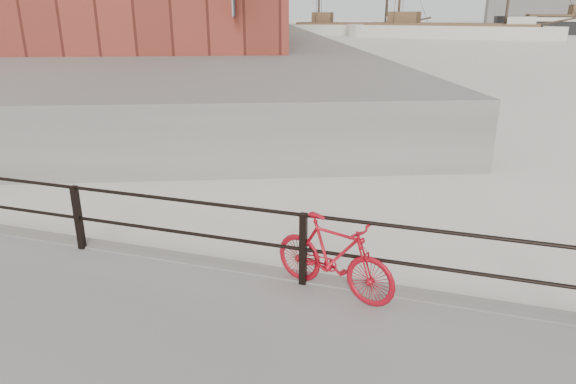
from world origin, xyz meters
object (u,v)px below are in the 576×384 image
Objects in this scene: bicycle at (334,256)px; schooner_mid at (448,38)px; workboat_far at (172,49)px; schooner_left at (351,35)px; workboat_near at (140,68)px.

schooner_mid reaches higher than bicycle.
schooner_mid is 40.27m from workboat_far.
schooner_left is at bearing 167.11° from schooner_mid.
schooner_left reaches higher than bicycle.
workboat_far is at bearing -123.37° from schooner_mid.
schooner_left is 2.14× the size of workboat_far.
workboat_far is (-11.11, -36.09, 0.00)m from schooner_left.
schooner_left is at bearing 119.84° from bicycle.
bicycle is at bearing -67.65° from workboat_near.
workboat_near is at bearing -97.53° from schooner_left.
bicycle is 78.93m from schooner_left.
bicycle is 0.07× the size of schooner_left.
bicycle is 0.16× the size of workboat_near.
workboat_near is 0.98× the size of workboat_far.
schooner_mid is (-0.25, 72.27, -0.87)m from bicycle.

